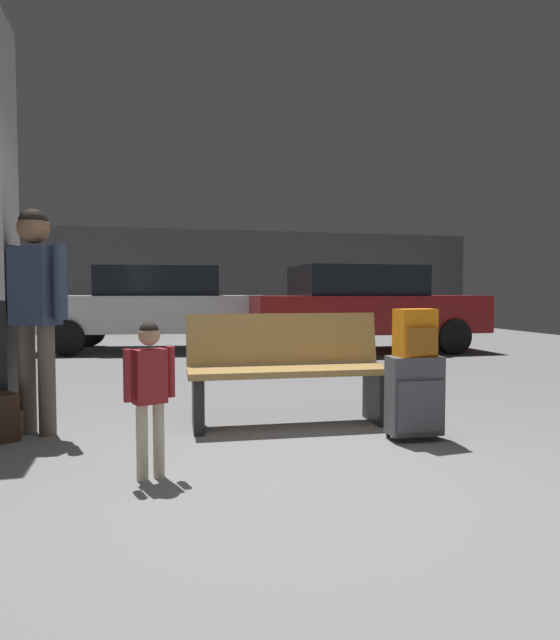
# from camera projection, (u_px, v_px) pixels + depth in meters

# --- Properties ---
(ground_plane) EXTENTS (18.00, 18.00, 0.10)m
(ground_plane) POSITION_uv_depth(u_px,v_px,m) (213.00, 382.00, 6.83)
(ground_plane) COLOR slate
(garage_back_wall) EXTENTS (18.00, 0.12, 2.80)m
(garage_back_wall) POSITION_uv_depth(u_px,v_px,m) (174.00, 279.00, 15.35)
(garage_back_wall) COLOR #565658
(garage_back_wall) RESTS_ON ground_plane
(bench) EXTENTS (1.62, 0.61, 0.89)m
(bench) POSITION_uv_depth(u_px,v_px,m) (288.00, 369.00, 4.44)
(bench) COLOR #9E7A42
(bench) RESTS_ON ground_plane
(suitcase) EXTENTS (0.39, 0.25, 0.60)m
(suitcase) POSITION_uv_depth(u_px,v_px,m) (415.00, 396.00, 3.96)
(suitcase) COLOR #4C4C51
(suitcase) RESTS_ON ground_plane
(backpack_bright) EXTENTS (0.29, 0.21, 0.34)m
(backpack_bright) POSITION_uv_depth(u_px,v_px,m) (416.00, 333.00, 3.93)
(backpack_bright) COLOR orange
(backpack_bright) RESTS_ON suitcase
(child) EXTENTS (0.29, 0.17, 0.90)m
(child) POSITION_uv_depth(u_px,v_px,m) (149.00, 383.00, 3.12)
(child) COLOR beige
(child) RESTS_ON ground_plane
(adult) EXTENTS (0.49, 0.37, 1.68)m
(adult) POSITION_uv_depth(u_px,v_px,m) (35.00, 296.00, 4.08)
(adult) COLOR brown
(adult) RESTS_ON ground_plane
(backpack_dark_floor) EXTENTS (0.30, 0.32, 0.34)m
(backpack_dark_floor) POSITION_uv_depth(u_px,v_px,m) (2.00, 417.00, 3.97)
(backpack_dark_floor) COLOR black
(backpack_dark_floor) RESTS_ON ground_plane
(parked_car_near) EXTENTS (4.10, 1.80, 1.51)m
(parked_car_near) POSITION_uv_depth(u_px,v_px,m) (361.00, 306.00, 9.78)
(parked_car_near) COLOR maroon
(parked_car_near) RESTS_ON ground_plane
(parked_car_far) EXTENTS (4.28, 2.20, 1.51)m
(parked_car_far) POSITION_uv_depth(u_px,v_px,m) (155.00, 306.00, 10.03)
(parked_car_far) COLOR silver
(parked_car_far) RESTS_ON ground_plane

